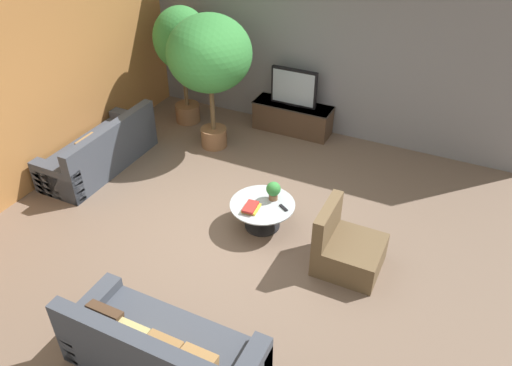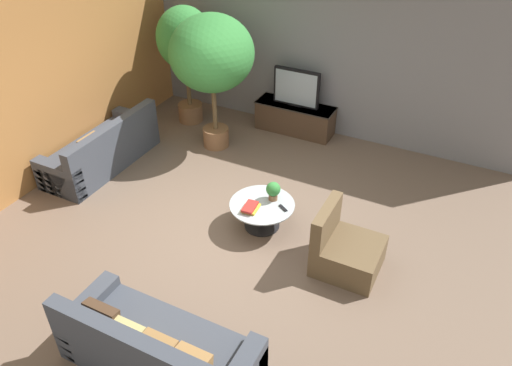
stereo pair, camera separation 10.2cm
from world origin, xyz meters
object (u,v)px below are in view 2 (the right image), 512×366
at_px(couch_by_wall, 103,151).
at_px(potted_palm_tall, 185,43).
at_px(potted_palm_corner, 212,56).
at_px(television, 296,88).
at_px(media_console, 295,118).
at_px(couch_near_entry, 157,350).
at_px(coffee_table, 262,211).
at_px(armchair_wicker, 345,250).
at_px(potted_plant_tabletop, 273,190).

relative_size(couch_by_wall, potted_palm_tall, 0.95).
bearing_deg(potted_palm_corner, television, 46.54).
xyz_separation_m(media_console, couch_near_entry, (0.75, -5.30, 0.01)).
height_order(coffee_table, armchair_wicker, armchair_wicker).
relative_size(media_console, coffee_table, 1.61).
distance_m(media_console, armchair_wicker, 3.59).
height_order(television, potted_palm_tall, potted_palm_tall).
bearing_deg(coffee_table, potted_palm_tall, 139.67).
bearing_deg(coffee_table, potted_palm_corner, 136.28).
bearing_deg(television, armchair_wicker, -56.83).
bearing_deg(coffee_table, armchair_wicker, -11.18).
bearing_deg(potted_palm_corner, coffee_table, -43.72).
height_order(couch_by_wall, armchair_wicker, armchair_wicker).
relative_size(couch_by_wall, potted_palm_corner, 0.89).
distance_m(coffee_table, couch_near_entry, 2.55).
height_order(media_console, couch_near_entry, couch_near_entry).
height_order(coffee_table, potted_palm_tall, potted_palm_tall).
bearing_deg(media_console, television, -90.00).
bearing_deg(couch_by_wall, potted_plant_tabletop, 88.79).
xyz_separation_m(television, coffee_table, (0.68, -2.75, -0.60)).
relative_size(media_console, couch_by_wall, 0.70).
relative_size(television, armchair_wicker, 0.99).
xyz_separation_m(couch_by_wall, potted_plant_tabletop, (3.14, -0.07, 0.26)).
distance_m(media_console, couch_near_entry, 5.36).
distance_m(potted_palm_tall, potted_palm_corner, 1.10).
relative_size(media_console, couch_near_entry, 0.71).
height_order(potted_palm_tall, potted_plant_tabletop, potted_palm_tall).
bearing_deg(armchair_wicker, potted_palm_tall, 57.56).
xyz_separation_m(television, potted_palm_corner, (-1.05, -1.10, 0.79)).
xyz_separation_m(armchair_wicker, potted_plant_tabletop, (-1.20, 0.42, 0.27)).
bearing_deg(potted_palm_corner, armchair_wicker, -32.29).
height_order(coffee_table, couch_by_wall, couch_by_wall).
relative_size(couch_near_entry, potted_palm_tall, 0.94).
distance_m(television, couch_near_entry, 5.39).
bearing_deg(coffee_table, couch_by_wall, 175.64).
relative_size(coffee_table, potted_plant_tabletop, 3.29).
height_order(armchair_wicker, potted_palm_tall, potted_palm_tall).
relative_size(potted_palm_tall, potted_palm_corner, 0.94).
xyz_separation_m(couch_by_wall, couch_near_entry, (3.12, -2.78, 0.01)).
bearing_deg(potted_plant_tabletop, potted_palm_corner, 140.72).
bearing_deg(armchair_wicker, potted_plant_tabletop, 70.67).
relative_size(armchair_wicker, potted_plant_tabletop, 3.11).
xyz_separation_m(coffee_table, potted_palm_tall, (-2.64, 2.24, 1.26)).
xyz_separation_m(armchair_wicker, potted_palm_tall, (-3.93, 2.50, 1.26)).
bearing_deg(armchair_wicker, potted_palm_corner, 57.71).
bearing_deg(armchair_wicker, couch_near_entry, 152.07).
xyz_separation_m(potted_palm_tall, potted_palm_corner, (0.92, -0.60, 0.13)).
relative_size(media_console, potted_plant_tabletop, 5.28).
xyz_separation_m(television, couch_by_wall, (-2.37, -2.52, -0.59)).
relative_size(coffee_table, couch_near_entry, 0.44).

